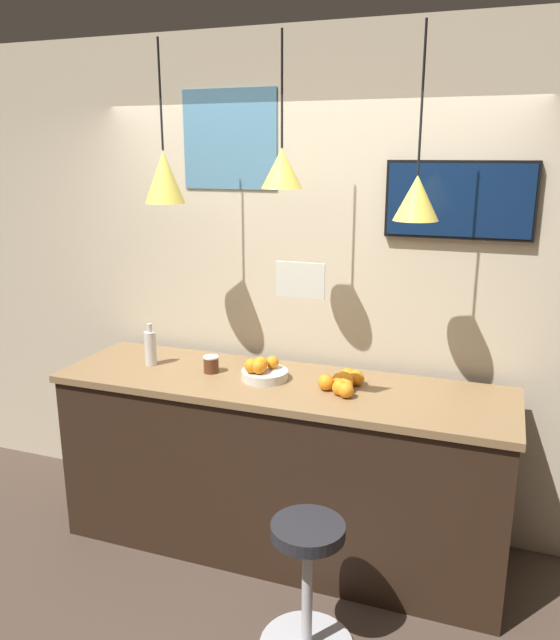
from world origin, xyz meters
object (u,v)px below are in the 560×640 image
bar_stool (307,574)px  fruit_bowl (263,371)px  juice_bottle (151,347)px  mounted_tv (459,200)px  spread_jar (211,364)px

bar_stool → fruit_bowl: (-0.48, 0.70, 0.67)m
juice_bottle → mounted_tv: (1.66, 0.40, 0.86)m
bar_stool → juice_bottle: bearing=149.2°
bar_stool → spread_jar: bearing=138.4°
juice_bottle → spread_jar: (0.39, -0.00, -0.06)m
spread_jar → mounted_tv: mounted_tv is taller
juice_bottle → mounted_tv: size_ratio=0.33×
bar_stool → spread_jar: 1.27m
mounted_tv → juice_bottle: bearing=-166.5°
bar_stool → mounted_tv: mounted_tv is taller
fruit_bowl → spread_jar: size_ratio=2.69×
bar_stool → fruit_bowl: fruit_bowl is taller
bar_stool → fruit_bowl: size_ratio=2.51×
bar_stool → juice_bottle: 1.57m
juice_bottle → spread_jar: juice_bottle is taller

